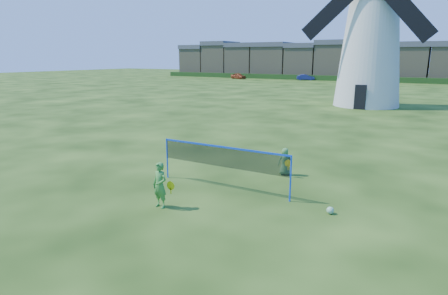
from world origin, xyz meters
TOP-DOWN VIEW (x-y plane):
  - ground at (0.00, 0.00)m, footprint 220.00×220.00m
  - windmill at (0.22, 27.59)m, footprint 11.82×5.99m
  - badminton_net at (0.18, 0.48)m, footprint 5.05×0.05m
  - player_girl at (-0.64, -2.00)m, footprint 0.70×0.41m
  - player_boy at (1.49, 3.09)m, footprint 0.67×0.52m
  - play_ball at (4.08, 0.14)m, footprint 0.22×0.22m
  - terraced_houses at (-21.19, 72.00)m, footprint 62.70×8.40m
  - hedge at (-22.00, 66.00)m, footprint 62.00×0.80m
  - car_left at (-31.94, 62.12)m, footprint 3.97×2.58m
  - car_right at (-18.04, 65.07)m, footprint 3.76×2.38m

SIDE VIEW (x-z plane):
  - ground at x=0.00m, z-range 0.00..0.00m
  - play_ball at x=4.08m, z-range 0.00..0.22m
  - hedge at x=-22.00m, z-range 0.00..1.00m
  - player_boy at x=1.49m, z-range 0.00..1.09m
  - car_right at x=-18.04m, z-range 0.00..1.17m
  - car_left at x=-31.94m, z-range 0.00..1.26m
  - player_girl at x=-0.64m, z-range 0.00..1.44m
  - badminton_net at x=0.18m, z-range 0.36..1.91m
  - terraced_houses at x=-21.19m, z-range -0.26..8.02m
  - windmill at x=0.22m, z-range -2.43..15.03m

